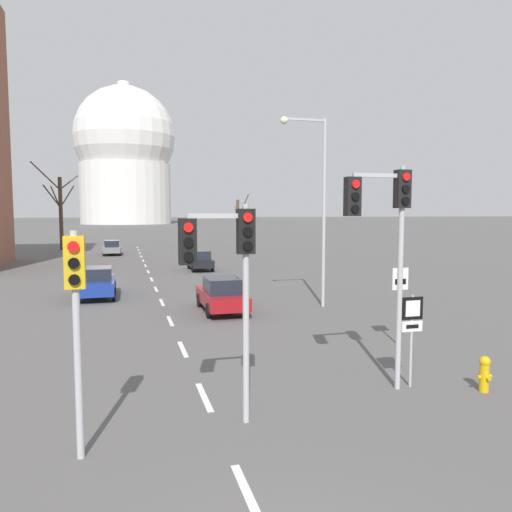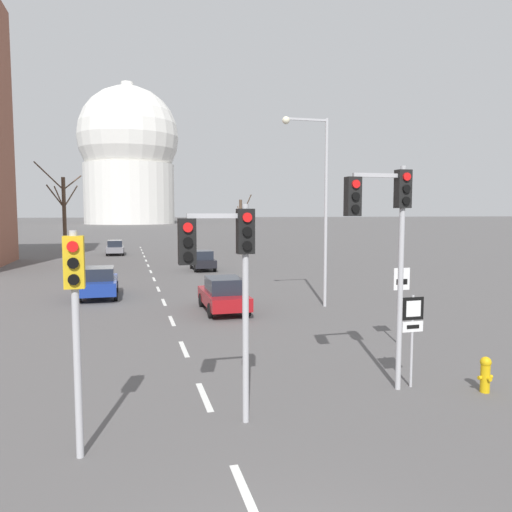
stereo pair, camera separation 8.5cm
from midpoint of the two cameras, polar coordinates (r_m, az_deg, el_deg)
lane_stripe_0 at (r=9.05m, az=-1.21°, el=-25.64°), size 0.16×2.00×0.01m
lane_stripe_1 at (r=13.04m, az=-6.14°, el=-15.70°), size 0.16×2.00×0.01m
lane_stripe_2 at (r=17.29m, az=-8.51°, el=-10.47°), size 0.16×2.00×0.01m
lane_stripe_3 at (r=21.63m, az=-9.89°, el=-7.32°), size 0.16×2.00×0.01m
lane_stripe_4 at (r=26.03m, az=-10.80°, el=-5.22°), size 0.16×2.00×0.01m
lane_stripe_5 at (r=30.46m, az=-11.44°, el=-3.73°), size 0.16×2.00×0.01m
lane_stripe_6 at (r=34.91m, az=-11.92°, el=-2.62°), size 0.16×2.00×0.01m
lane_stripe_7 at (r=39.37m, az=-12.29°, el=-1.76°), size 0.16×2.00×0.01m
lane_stripe_8 at (r=43.84m, az=-12.58°, el=-1.08°), size 0.16×2.00×0.01m
lane_stripe_9 at (r=48.31m, az=-12.82°, el=-0.52°), size 0.16×2.00×0.01m
lane_stripe_10 at (r=52.79m, az=-13.01°, el=-0.05°), size 0.16×2.00×0.01m
lane_stripe_11 at (r=57.27m, az=-13.18°, el=0.34°), size 0.16×2.00×0.01m
lane_stripe_12 at (r=61.75m, az=-13.32°, el=0.67°), size 0.16×2.00×0.01m
lane_stripe_13 at (r=66.24m, az=-13.45°, el=0.96°), size 0.16×2.00×0.01m
traffic_signal_near_right at (r=12.99m, az=14.40°, el=3.79°), size 1.74×0.34×5.78m
traffic_signal_near_left at (r=9.75m, az=-20.13°, el=-4.77°), size 0.36×0.34×4.29m
traffic_signal_centre_tall at (r=10.58m, az=-3.69°, el=-0.41°), size 1.61×0.34×4.79m
route_sign_post at (r=13.80m, az=17.22°, el=-7.50°), size 0.60×0.08×2.46m
speed_limit_sign at (r=17.87m, az=15.98°, el=-3.98°), size 0.60×0.08×2.76m
fire_hydrant at (r=14.39m, az=24.50°, el=-12.03°), size 0.40×0.34×0.93m
street_lamp_right at (r=24.21m, az=6.84°, el=7.12°), size 2.30×0.36×9.03m
sedan_near_left at (r=39.60m, az=-6.45°, el=-0.49°), size 1.69×3.91×1.57m
sedan_near_right at (r=28.18m, az=-17.86°, el=-2.87°), size 1.97×4.34×1.66m
sedan_mid_centre at (r=23.20m, az=-4.03°, el=-4.39°), size 1.86×4.36×1.61m
sedan_far_left at (r=55.52m, az=-16.18°, el=0.94°), size 1.83×4.36×1.57m
bare_tree_left_near at (r=65.12m, az=-21.52°, el=5.09°), size 5.29×5.71×10.59m
bare_tree_right_near at (r=53.85m, az=-2.07°, el=3.58°), size 1.41×3.21×6.46m
capitol_dome at (r=197.50m, az=-14.74°, el=11.05°), size 37.28×37.28×52.66m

